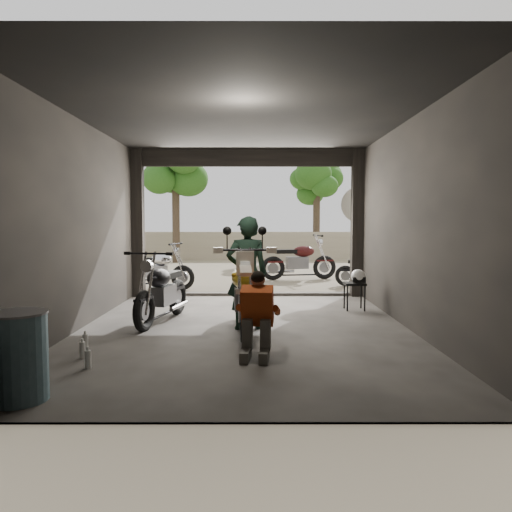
{
  "coord_description": "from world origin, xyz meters",
  "views": [
    {
      "loc": [
        0.17,
        -7.46,
        1.66
      ],
      "look_at": [
        0.18,
        0.6,
        1.09
      ],
      "focal_mm": 35.0,
      "sensor_mm": 36.0,
      "label": 1
    }
  ],
  "objects_px": {
    "stool": "(354,287)",
    "main_bike": "(243,289)",
    "outside_bike_a": "(157,266)",
    "outside_bike_c": "(369,267)",
    "mechanic": "(256,317)",
    "left_bike": "(162,287)",
    "oil_drum": "(17,358)",
    "sign_post": "(358,221)",
    "rider": "(247,274)",
    "helmet": "(358,276)",
    "outside_bike_b": "(299,257)"
  },
  "relations": [
    {
      "from": "stool",
      "to": "main_bike",
      "type": "bearing_deg",
      "value": -138.27
    },
    {
      "from": "outside_bike_a",
      "to": "outside_bike_c",
      "type": "height_order",
      "value": "outside_bike_a"
    },
    {
      "from": "mechanic",
      "to": "stool",
      "type": "distance_m",
      "value": 3.69
    },
    {
      "from": "left_bike",
      "to": "outside_bike_a",
      "type": "relative_size",
      "value": 1.05
    },
    {
      "from": "left_bike",
      "to": "mechanic",
      "type": "distance_m",
      "value": 2.62
    },
    {
      "from": "mechanic",
      "to": "main_bike",
      "type": "bearing_deg",
      "value": 103.94
    },
    {
      "from": "main_bike",
      "to": "oil_drum",
      "type": "distance_m",
      "value": 3.51
    },
    {
      "from": "stool",
      "to": "sign_post",
      "type": "bearing_deg",
      "value": 76.96
    },
    {
      "from": "outside_bike_c",
      "to": "oil_drum",
      "type": "distance_m",
      "value": 9.47
    },
    {
      "from": "main_bike",
      "to": "oil_drum",
      "type": "height_order",
      "value": "main_bike"
    },
    {
      "from": "outside_bike_a",
      "to": "rider",
      "type": "xyz_separation_m",
      "value": [
        2.27,
        -4.62,
        0.3
      ]
    },
    {
      "from": "outside_bike_a",
      "to": "mechanic",
      "type": "distance_m",
      "value": 6.66
    },
    {
      "from": "main_bike",
      "to": "sign_post",
      "type": "height_order",
      "value": "sign_post"
    },
    {
      "from": "outside_bike_c",
      "to": "sign_post",
      "type": "relative_size",
      "value": 0.61
    },
    {
      "from": "main_bike",
      "to": "rider",
      "type": "bearing_deg",
      "value": 69.3
    },
    {
      "from": "left_bike",
      "to": "main_bike",
      "type": "bearing_deg",
      "value": -15.88
    },
    {
      "from": "sign_post",
      "to": "rider",
      "type": "bearing_deg",
      "value": -99.5
    },
    {
      "from": "stool",
      "to": "helmet",
      "type": "relative_size",
      "value": 1.89
    },
    {
      "from": "outside_bike_b",
      "to": "mechanic",
      "type": "distance_m",
      "value": 8.21
    },
    {
      "from": "left_bike",
      "to": "helmet",
      "type": "xyz_separation_m",
      "value": [
        3.41,
        1.05,
        0.06
      ]
    },
    {
      "from": "left_bike",
      "to": "sign_post",
      "type": "distance_m",
      "value": 5.25
    },
    {
      "from": "main_bike",
      "to": "outside_bike_c",
      "type": "relative_size",
      "value": 1.33
    },
    {
      "from": "main_bike",
      "to": "stool",
      "type": "distance_m",
      "value": 2.7
    },
    {
      "from": "outside_bike_a",
      "to": "outside_bike_c",
      "type": "relative_size",
      "value": 1.13
    },
    {
      "from": "mechanic",
      "to": "oil_drum",
      "type": "height_order",
      "value": "mechanic"
    },
    {
      "from": "main_bike",
      "to": "outside_bike_b",
      "type": "bearing_deg",
      "value": 74.53
    },
    {
      "from": "helmet",
      "to": "oil_drum",
      "type": "bearing_deg",
      "value": -135.15
    },
    {
      "from": "main_bike",
      "to": "outside_bike_a",
      "type": "height_order",
      "value": "main_bike"
    },
    {
      "from": "main_bike",
      "to": "sign_post",
      "type": "distance_m",
      "value": 4.91
    },
    {
      "from": "outside_bike_a",
      "to": "stool",
      "type": "height_order",
      "value": "outside_bike_a"
    },
    {
      "from": "left_bike",
      "to": "helmet",
      "type": "distance_m",
      "value": 3.56
    },
    {
      "from": "oil_drum",
      "to": "left_bike",
      "type": "bearing_deg",
      "value": 79.73
    },
    {
      "from": "helmet",
      "to": "oil_drum",
      "type": "height_order",
      "value": "oil_drum"
    },
    {
      "from": "oil_drum",
      "to": "outside_bike_a",
      "type": "bearing_deg",
      "value": 91.71
    },
    {
      "from": "outside_bike_a",
      "to": "helmet",
      "type": "relative_size",
      "value": 6.03
    },
    {
      "from": "left_bike",
      "to": "oil_drum",
      "type": "bearing_deg",
      "value": -88.41
    },
    {
      "from": "rider",
      "to": "mechanic",
      "type": "bearing_deg",
      "value": 86.41
    },
    {
      "from": "left_bike",
      "to": "outside_bike_a",
      "type": "height_order",
      "value": "left_bike"
    },
    {
      "from": "rider",
      "to": "outside_bike_b",
      "type": "bearing_deg",
      "value": -110.46
    },
    {
      "from": "outside_bike_a",
      "to": "helmet",
      "type": "xyz_separation_m",
      "value": [
        4.29,
        -3.03,
        0.08
      ]
    },
    {
      "from": "outside_bike_c",
      "to": "helmet",
      "type": "bearing_deg",
      "value": 177.47
    },
    {
      "from": "outside_bike_c",
      "to": "rider",
      "type": "xyz_separation_m",
      "value": [
        -3.0,
        -4.98,
        0.36
      ]
    },
    {
      "from": "left_bike",
      "to": "helmet",
      "type": "height_order",
      "value": "left_bike"
    },
    {
      "from": "outside_bike_b",
      "to": "helmet",
      "type": "bearing_deg",
      "value": 177.56
    },
    {
      "from": "main_bike",
      "to": "stool",
      "type": "bearing_deg",
      "value": 38.21
    },
    {
      "from": "main_bike",
      "to": "rider",
      "type": "xyz_separation_m",
      "value": [
        0.05,
        0.17,
        0.21
      ]
    },
    {
      "from": "main_bike",
      "to": "sign_post",
      "type": "relative_size",
      "value": 0.81
    },
    {
      "from": "main_bike",
      "to": "stool",
      "type": "relative_size",
      "value": 3.74
    },
    {
      "from": "helmet",
      "to": "outside_bike_c",
      "type": "bearing_deg",
      "value": 69.94
    },
    {
      "from": "outside_bike_a",
      "to": "helmet",
      "type": "height_order",
      "value": "outside_bike_a"
    }
  ]
}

